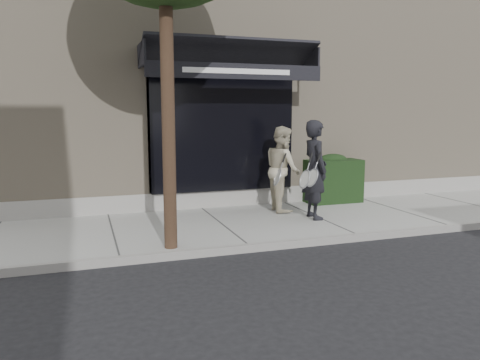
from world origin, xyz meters
name	(u,v)px	position (x,y,z in m)	size (l,w,h in m)	color
ground	(315,222)	(0.00, 0.00, 0.00)	(80.00, 80.00, 0.00)	black
sidewalk	(315,219)	(0.00, 0.00, 0.06)	(20.00, 3.00, 0.12)	#9C9D98
curb	(357,237)	(0.00, -1.55, 0.07)	(20.00, 0.10, 0.14)	gray
building_facade	(238,95)	(-0.01, 4.96, 2.74)	(14.30, 8.04, 5.64)	tan
hedge	(332,179)	(1.10, 1.25, 0.66)	(1.30, 0.70, 1.14)	black
pedestrian_front	(315,170)	(-0.12, -0.17, 1.09)	(0.74, 0.86, 1.95)	black
pedestrian_back	(283,169)	(-0.41, 0.71, 1.03)	(0.77, 0.96, 1.81)	#BFB599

